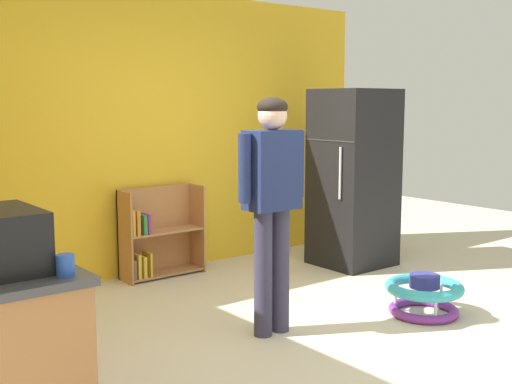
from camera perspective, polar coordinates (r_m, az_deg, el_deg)
ground_plane at (r=4.67m, az=5.40°, el=-12.76°), size 12.00×12.00×0.00m
back_wall at (r=6.27m, az=-9.32°, el=5.11°), size 5.20×0.06×2.70m
refrigerator at (r=6.59m, az=8.61°, el=1.24°), size 0.73×0.68×1.78m
bookshelf at (r=6.21m, az=-8.90°, el=-4.01°), size 0.80×0.28×0.85m
standing_person at (r=4.51m, az=1.43°, el=-0.11°), size 0.57×0.22×1.68m
baby_walker at (r=5.25m, az=14.65°, el=-8.81°), size 0.60×0.60×0.32m
blue_cup at (r=2.93m, az=-16.51°, el=-6.23°), size 0.08×0.08×0.09m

